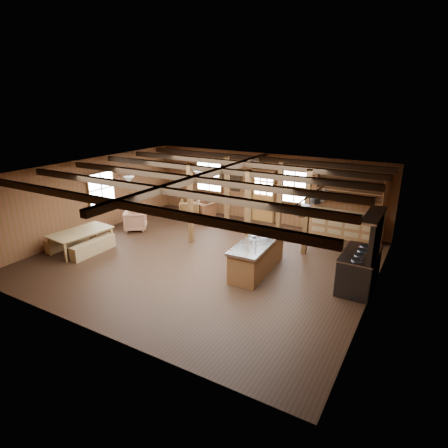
{
  "coord_description": "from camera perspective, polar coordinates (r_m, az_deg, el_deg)",
  "views": [
    {
      "loc": [
        6.01,
        -9.17,
        4.91
      ],
      "look_at": [
        0.46,
        0.44,
        1.12
      ],
      "focal_mm": 30.0,
      "sensor_mm": 36.0,
      "label": 1
    }
  ],
  "objects": [
    {
      "name": "counter_pot",
      "position": [
        11.56,
        6.5,
        -0.91
      ],
      "size": [
        0.3,
        0.3,
        0.18
      ],
      "primitive_type": "cylinder",
      "color": "#BBBEC2",
      "rests_on": "kitchen_island"
    },
    {
      "name": "pot_rack",
      "position": [
        10.1,
        13.41,
        3.22
      ],
      "size": [
        0.41,
        3.0,
        0.44
      ],
      "color": "#2E2E31",
      "rests_on": "ceiling"
    },
    {
      "name": "room",
      "position": [
        11.51,
        -3.09,
        1.05
      ],
      "size": [
        10.04,
        9.04,
        2.84
      ],
      "color": "black",
      "rests_on": "ground"
    },
    {
      "name": "ceiling_joists",
      "position": [
        11.33,
        -2.71,
        7.47
      ],
      "size": [
        9.8,
        8.82,
        0.18
      ],
      "color": "black",
      "rests_on": "ceiling"
    },
    {
      "name": "notice_boards",
      "position": [
        15.9,
        1.12,
        6.95
      ],
      "size": [
        1.08,
        0.03,
        0.9
      ],
      "color": "beige",
      "rests_on": "wall_back"
    },
    {
      "name": "bowl",
      "position": [
        11.22,
        4.51,
        -1.76
      ],
      "size": [
        0.33,
        0.33,
        0.06
      ],
      "primitive_type": "imported",
      "rotation": [
        0.0,
        0.0,
        -0.3
      ],
      "color": "silver",
      "rests_on": "kitchen_island"
    },
    {
      "name": "window_back_right",
      "position": [
        14.8,
        10.71,
        5.57
      ],
      "size": [
        1.02,
        0.06,
        1.32
      ],
      "color": "white",
      "rests_on": "wall_back"
    },
    {
      "name": "dining_table",
      "position": [
        13.35,
        -20.77,
        -2.45
      ],
      "size": [
        1.29,
        2.06,
        0.69
      ],
      "primitive_type": "imported",
      "rotation": [
        0.0,
        0.0,
        1.46
      ],
      "color": "olive",
      "rests_on": "floor"
    },
    {
      "name": "commercial_range",
      "position": [
        10.62,
        20.15,
        -5.9
      ],
      "size": [
        0.88,
        1.72,
        2.12
      ],
      "color": "#2E2E31",
      "rests_on": "floor"
    },
    {
      "name": "armchair_a",
      "position": [
        15.93,
        -5.17,
        2.24
      ],
      "size": [
        1.12,
        1.13,
        0.77
      ],
      "primitive_type": "imported",
      "rotation": [
        0.0,
        0.0,
        3.64
      ],
      "color": "brown",
      "rests_on": "floor"
    },
    {
      "name": "back_counter",
      "position": [
        14.29,
        18.04,
        0.32
      ],
      "size": [
        2.55,
        0.6,
        2.45
      ],
      "color": "brown",
      "rests_on": "floor"
    },
    {
      "name": "armchair_b",
      "position": [
        15.95,
        -3.1,
        2.2
      ],
      "size": [
        0.92,
        0.94,
        0.71
      ],
      "primitive_type": "imported",
      "rotation": [
        0.0,
        0.0,
        2.9
      ],
      "color": "brown",
      "rests_on": "floor"
    },
    {
      "name": "window_left",
      "position": [
        14.99,
        -18.21,
        5.13
      ],
      "size": [
        0.14,
        1.24,
        1.32
      ],
      "color": "white",
      "rests_on": "wall_back"
    },
    {
      "name": "kitchen_island",
      "position": [
        11.08,
        5.06,
        -4.82
      ],
      "size": [
        1.01,
        2.54,
        1.2
      ],
      "rotation": [
        0.0,
        0.0,
        0.05
      ],
      "color": "brown",
      "rests_on": "floor"
    },
    {
      "name": "window_back_left",
      "position": [
        16.46,
        -2.25,
        7.21
      ],
      "size": [
        1.32,
        0.06,
        1.32
      ],
      "color": "white",
      "rests_on": "wall_back"
    },
    {
      "name": "bench_aisle",
      "position": [
        13.03,
        -19.29,
        -3.34
      ],
      "size": [
        0.31,
        1.66,
        0.46
      ],
      "primitive_type": "cube",
      "color": "olive",
      "rests_on": "floor"
    },
    {
      "name": "armchair_c",
      "position": [
        14.84,
        -13.31,
        0.53
      ],
      "size": [
        1.15,
        1.14,
        0.75
      ],
      "primitive_type": "imported",
      "rotation": [
        0.0,
        0.0,
        2.21
      ],
      "color": "#946043",
      "rests_on": "floor"
    },
    {
      "name": "timber_posts",
      "position": [
        13.0,
        3.84,
        3.12
      ],
      "size": [
        3.95,
        2.35,
        2.8
      ],
      "color": "#4B3115",
      "rests_on": "floor"
    },
    {
      "name": "pendant_lamps",
      "position": [
        13.37,
        -8.97,
        7.13
      ],
      "size": [
        1.86,
        2.36,
        0.66
      ],
      "color": "#2E2E31",
      "rests_on": "ceiling"
    },
    {
      "name": "step_stool",
      "position": [
        12.81,
        5.37,
        -2.94
      ],
      "size": [
        0.47,
        0.41,
        0.35
      ],
      "primitive_type": "cube",
      "rotation": [
        0.0,
        0.0,
        -0.4
      ],
      "color": "olive",
      "rests_on": "floor"
    },
    {
      "name": "back_door",
      "position": [
        15.42,
        5.98,
        3.58
      ],
      "size": [
        1.02,
        0.08,
        2.15
      ],
      "color": "brown",
      "rests_on": "floor"
    },
    {
      "name": "bench_wall",
      "position": [
        13.96,
        -22.69,
        -2.33
      ],
      "size": [
        0.3,
        1.59,
        0.44
      ],
      "primitive_type": "cube",
      "color": "olive",
      "rests_on": "floor"
    }
  ]
}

